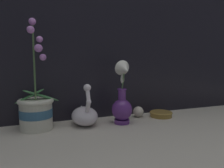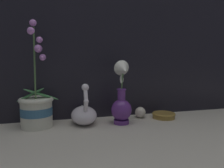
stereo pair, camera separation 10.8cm
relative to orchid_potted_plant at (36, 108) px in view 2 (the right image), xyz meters
The scene contains 7 objects.
ground_plane 0.36m from the orchid_potted_plant, 19.02° to the right, with size 2.80×2.80×0.00m, color #BCB2A3.
window_backdrop 0.62m from the orchid_potted_plant, 18.19° to the left, with size 2.80×0.03×1.20m.
orchid_potted_plant is the anchor object (origin of this frame).
swan_figurine 0.22m from the orchid_potted_plant, ahead, with size 0.12×0.19×0.20m.
blue_vase 0.40m from the orchid_potted_plant, ahead, with size 0.10×0.12×0.31m.
glass_sphere 0.53m from the orchid_potted_plant, ahead, with size 0.06×0.06×0.06m.
amber_dish 0.65m from the orchid_potted_plant, ahead, with size 0.12×0.12×0.03m.
Camera 2 is at (-0.25, -0.93, 0.31)m, focal length 35.00 mm.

